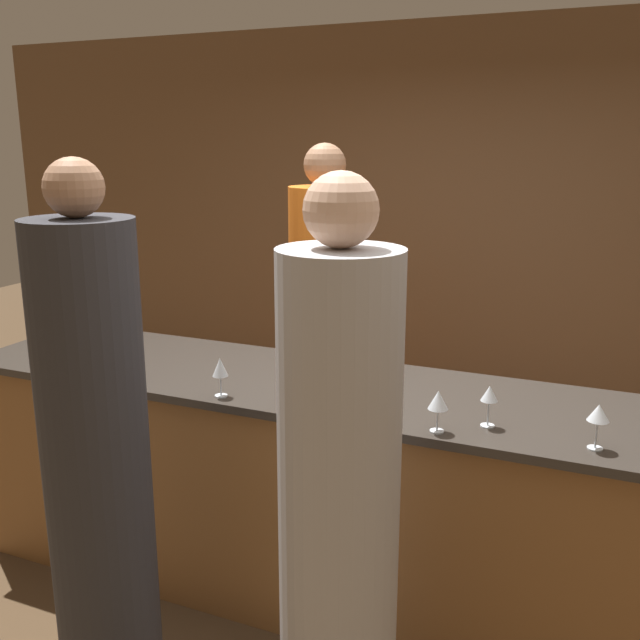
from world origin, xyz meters
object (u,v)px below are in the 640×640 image
object	(u,v)px
bartender	(325,342)
guest_0	(98,469)
guest_1	(339,514)
wine_bottle_1	(368,344)

from	to	relation	value
bartender	guest_0	world-z (taller)	bartender
bartender	guest_1	bearing A→B (deg)	114.24
wine_bottle_1	guest_1	bearing A→B (deg)	-74.71
bartender	guest_1	world-z (taller)	bartender
guest_1	wine_bottle_1	world-z (taller)	guest_1
bartender	guest_0	distance (m)	1.73
guest_1	wine_bottle_1	size ratio (longest dim) A/B	6.87
bartender	guest_0	bearing A→B (deg)	85.96
guest_1	wine_bottle_1	distance (m)	1.18
bartender	guest_1	size ratio (longest dim) A/B	1.03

